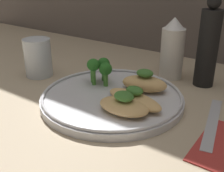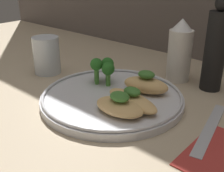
{
  "view_description": "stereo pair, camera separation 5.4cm",
  "coord_description": "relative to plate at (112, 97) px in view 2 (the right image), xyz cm",
  "views": [
    {
      "loc": [
        28.61,
        -40.77,
        25.31
      ],
      "look_at": [
        0.0,
        0.0,
        3.4
      ],
      "focal_mm": 45.0,
      "sensor_mm": 36.0,
      "label": 1
    },
    {
      "loc": [
        32.88,
        -37.41,
        25.31
      ],
      "look_at": [
        0.0,
        0.0,
        3.4
      ],
      "focal_mm": 45.0,
      "sensor_mm": 36.0,
      "label": 2
    }
  ],
  "objects": [
    {
      "name": "grilled_meat_front",
      "position": [
        5.56,
        -4.35,
        1.78
      ],
      "size": [
        9.46,
        6.07,
        3.89
      ],
      "color": "tan",
      "rests_on": "plate"
    },
    {
      "name": "grilled_meat_middle",
      "position": [
        5.6,
        -0.9,
        1.66
      ],
      "size": [
        12.58,
        6.61,
        3.56
      ],
      "color": "tan",
      "rests_on": "plate"
    },
    {
      "name": "grilled_meat_back",
      "position": [
        4.01,
        5.7,
        2.11
      ],
      "size": [
        10.13,
        7.03,
        4.55
      ],
      "color": "tan",
      "rests_on": "plate"
    },
    {
      "name": "ground_plane",
      "position": [
        0.0,
        0.0,
        -1.49
      ],
      "size": [
        180.0,
        180.0,
        1.0
      ],
      "primitive_type": "cube",
      "color": "tan"
    },
    {
      "name": "pepper_grinder",
      "position": [
        11.89,
        18.88,
        7.99
      ],
      "size": [
        4.42,
        4.42,
        19.52
      ],
      "color": "black",
      "rests_on": "ground_plane"
    },
    {
      "name": "drinking_glass",
      "position": [
        -22.75,
        1.54,
        3.54
      ],
      "size": [
        6.42,
        6.42,
        9.07
      ],
      "color": "silver",
      "rests_on": "ground_plane"
    },
    {
      "name": "sauce_bottle",
      "position": [
        3.88,
        18.88,
        5.86
      ],
      "size": [
        5.39,
        5.39,
        14.32
      ],
      "color": "white",
      "rests_on": "ground_plane"
    },
    {
      "name": "fork",
      "position": [
        18.86,
        3.15,
        -0.69
      ],
      "size": [
        5.24,
        18.09,
        0.6
      ],
      "color": "#B2B2B7",
      "rests_on": "ground_plane"
    },
    {
      "name": "plate",
      "position": [
        0.0,
        0.0,
        0.0
      ],
      "size": [
        28.06,
        28.06,
        2.0
      ],
      "color": "silver",
      "rests_on": "ground_plane"
    },
    {
      "name": "broccoli_bunch",
      "position": [
        -5.7,
        3.45,
        4.12
      ],
      "size": [
        6.08,
        5.8,
        5.79
      ],
      "color": "#4C8E38",
      "rests_on": "plate"
    }
  ]
}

